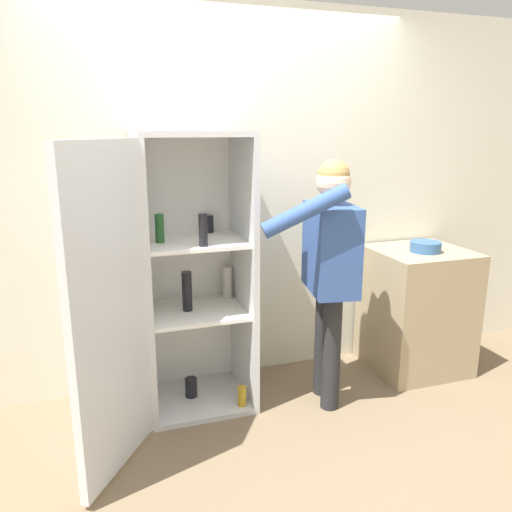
{
  "coord_description": "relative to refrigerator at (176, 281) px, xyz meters",
  "views": [
    {
      "loc": [
        -0.87,
        -2.3,
        1.74
      ],
      "look_at": [
        0.1,
        0.64,
        0.95
      ],
      "focal_mm": 35.0,
      "sensor_mm": 36.0,
      "label": 1
    }
  ],
  "objects": [
    {
      "name": "wall_back",
      "position": [
        0.43,
        0.42,
        0.41
      ],
      "size": [
        7.0,
        0.06,
        2.55
      ],
      "color": "silver",
      "rests_on": "ground_plane"
    },
    {
      "name": "refrigerator",
      "position": [
        0.0,
        0.0,
        0.0
      ],
      "size": [
        1.06,
        1.13,
        1.74
      ],
      "color": "silver",
      "rests_on": "ground_plane"
    },
    {
      "name": "ground_plane",
      "position": [
        0.43,
        -0.56,
        -0.86
      ],
      "size": [
        12.0,
        12.0,
        0.0
      ],
      "primitive_type": "plane",
      "color": "#7A664C"
    },
    {
      "name": "person",
      "position": [
        0.92,
        -0.17,
        0.12
      ],
      "size": [
        0.69,
        0.6,
        1.57
      ],
      "color": "#262628",
      "rests_on": "ground_plane"
    },
    {
      "name": "bowl",
      "position": [
        1.76,
        0.0,
        0.08
      ],
      "size": [
        0.21,
        0.21,
        0.07
      ],
      "color": "#335B8E",
      "rests_on": "counter"
    },
    {
      "name": "counter",
      "position": [
        1.77,
        0.06,
        -0.41
      ],
      "size": [
        0.66,
        0.63,
        0.91
      ],
      "color": "tan",
      "rests_on": "ground_plane"
    }
  ]
}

